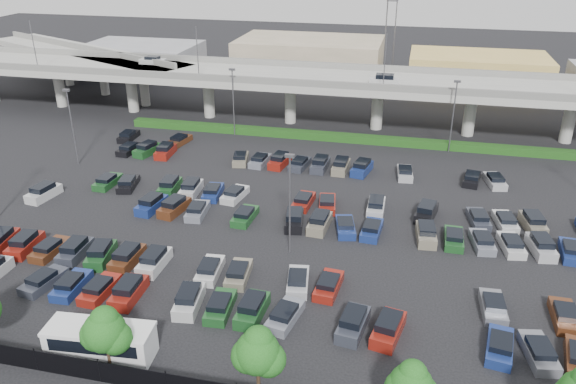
% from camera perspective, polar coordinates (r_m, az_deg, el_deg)
% --- Properties ---
extents(ground, '(280.00, 280.00, 0.00)m').
position_cam_1_polar(ground, '(62.29, 1.81, -2.39)').
color(ground, black).
extents(overpass, '(150.00, 13.00, 15.80)m').
position_cam_1_polar(overpass, '(89.59, 5.86, 10.89)').
color(overpass, gray).
rests_on(overpass, ground).
extents(on_ramp, '(50.93, 30.13, 8.80)m').
position_cam_1_polar(on_ramp, '(117.76, -19.94, 12.92)').
color(on_ramp, gray).
rests_on(on_ramp, ground).
extents(hedge, '(66.00, 1.60, 1.10)m').
position_cam_1_polar(hedge, '(84.78, 5.15, 5.56)').
color(hedge, '#1B4113').
rests_on(hedge, ground).
extents(tree_row, '(65.07, 3.66, 5.94)m').
position_cam_1_polar(tree_row, '(38.74, -5.09, -15.62)').
color(tree_row, '#332316').
rests_on(tree_row, ground).
extents(shuttle_bus, '(8.11, 3.36, 2.54)m').
position_cam_1_polar(shuttle_bus, '(44.80, -18.51, -14.07)').
color(shuttle_bus, silver).
rests_on(shuttle_bus, ground).
extents(parked_cars, '(62.99, 41.67, 1.67)m').
position_cam_1_polar(parked_cars, '(58.76, -1.60, -3.49)').
color(parked_cars, slate).
rests_on(parked_cars, ground).
extents(light_poles, '(66.90, 48.38, 10.30)m').
position_cam_1_polar(light_poles, '(62.34, -1.48, 3.92)').
color(light_poles, '#515156').
rests_on(light_poles, ground).
extents(distant_buildings, '(138.00, 24.00, 9.00)m').
position_cam_1_polar(distant_buildings, '(118.76, 13.91, 12.22)').
color(distant_buildings, gray).
rests_on(distant_buildings, ground).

